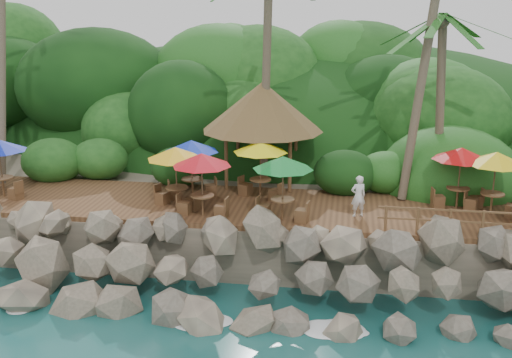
# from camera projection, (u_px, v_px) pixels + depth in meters

# --- Properties ---
(ground) EXTENTS (140.00, 140.00, 0.00)m
(ground) POSITION_uv_depth(u_px,v_px,m) (227.00, 330.00, 19.45)
(ground) COLOR #19514F
(ground) RESTS_ON ground
(land_base) EXTENTS (32.00, 25.20, 2.10)m
(land_base) POSITION_uv_depth(u_px,v_px,m) (283.00, 171.00, 34.36)
(land_base) COLOR gray
(land_base) RESTS_ON ground
(jungle_hill) EXTENTS (44.80, 28.00, 15.40)m
(jungle_hill) POSITION_uv_depth(u_px,v_px,m) (295.00, 158.00, 41.78)
(jungle_hill) COLOR #143811
(jungle_hill) RESTS_ON ground
(seawall) EXTENTS (29.00, 4.00, 2.30)m
(seawall) POSITION_uv_depth(u_px,v_px,m) (238.00, 272.00, 21.04)
(seawall) COLOR gray
(seawall) RESTS_ON ground
(terrace) EXTENTS (26.00, 5.00, 0.20)m
(terrace) POSITION_uv_depth(u_px,v_px,m) (256.00, 207.00, 24.55)
(terrace) COLOR brown
(terrace) RESTS_ON land_base
(jungle_foliage) EXTENTS (44.00, 16.00, 12.00)m
(jungle_foliage) POSITION_uv_depth(u_px,v_px,m) (281.00, 194.00, 33.70)
(jungle_foliage) COLOR #143811
(jungle_foliage) RESTS_ON ground
(foam_line) EXTENTS (25.20, 0.80, 0.06)m
(foam_line) POSITION_uv_depth(u_px,v_px,m) (229.00, 325.00, 19.73)
(foam_line) COLOR white
(foam_line) RESTS_ON ground
(palapa) EXTENTS (5.47, 5.47, 4.60)m
(palapa) POSITION_uv_depth(u_px,v_px,m) (263.00, 106.00, 26.84)
(palapa) COLOR brown
(palapa) RESTS_ON ground
(dining_clusters) EXTENTS (24.09, 4.82, 2.48)m
(dining_clusters) POSITION_uv_depth(u_px,v_px,m) (311.00, 160.00, 23.27)
(dining_clusters) COLOR brown
(dining_clusters) RESTS_ON terrace
(railing) EXTENTS (6.10, 0.10, 1.00)m
(railing) POSITION_uv_depth(u_px,v_px,m) (467.00, 220.00, 20.96)
(railing) COLOR brown
(railing) RESTS_ON terrace
(waiter) EXTENTS (0.69, 0.58, 1.62)m
(waiter) POSITION_uv_depth(u_px,v_px,m) (358.00, 196.00, 22.97)
(waiter) COLOR white
(waiter) RESTS_ON terrace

